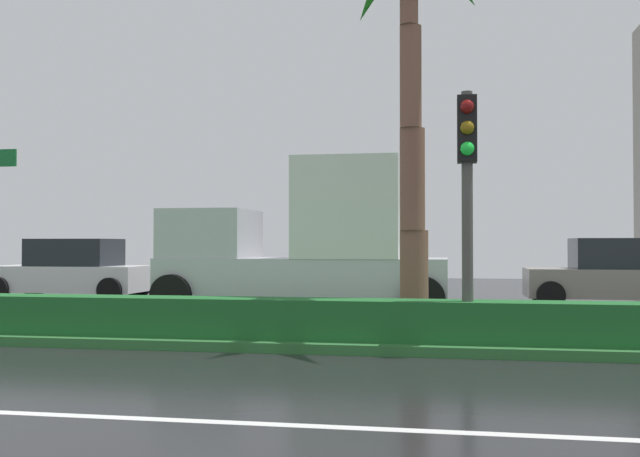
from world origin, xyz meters
TOP-DOWN VIEW (x-y plane):
  - ground_plane at (0.00, 9.00)m, footprint 90.00×42.00m
  - median_strip at (0.00, 8.00)m, footprint 85.50×4.00m
  - median_hedge at (0.00, 6.60)m, footprint 76.50×0.70m
  - traffic_signal_median_right at (6.05, 6.51)m, footprint 0.28×0.43m
  - car_in_traffic_second at (-4.73, 14.93)m, footprint 4.30×2.02m
  - box_truck_lead at (2.62, 12.03)m, footprint 6.40×2.64m
  - car_in_traffic_third at (9.89, 15.09)m, footprint 4.30×2.02m

SIDE VIEW (x-z plane):
  - ground_plane at x=0.00m, z-range -0.10..0.00m
  - median_strip at x=0.00m, z-range 0.00..0.15m
  - median_hedge at x=0.00m, z-range 0.15..0.75m
  - car_in_traffic_second at x=-4.73m, z-range -0.03..1.69m
  - car_in_traffic_third at x=9.89m, z-range -0.03..1.69m
  - box_truck_lead at x=2.62m, z-range -0.18..3.28m
  - traffic_signal_median_right at x=6.05m, z-range 0.84..4.47m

